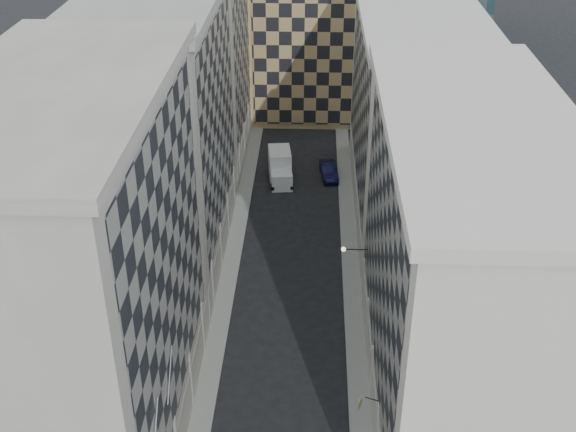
# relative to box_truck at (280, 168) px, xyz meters

# --- Properties ---
(sidewalk_west) EXTENTS (1.50, 100.00, 0.15)m
(sidewalk_west) POSITION_rel_box_truck_xyz_m (-3.53, -17.39, -1.27)
(sidewalk_west) COLOR gray
(sidewalk_west) RESTS_ON ground
(sidewalk_east) EXTENTS (1.50, 100.00, 0.15)m
(sidewalk_east) POSITION_rel_box_truck_xyz_m (6.97, -17.39, -1.27)
(sidewalk_east) COLOR gray
(sidewalk_east) RESTS_ON ground
(bldg_left_a) EXTENTS (10.80, 22.80, 23.70)m
(bldg_left_a) POSITION_rel_box_truck_xyz_m (-9.16, -36.39, 10.48)
(bldg_left_a) COLOR gray
(bldg_left_a) RESTS_ON ground
(bldg_left_b) EXTENTS (10.80, 22.80, 22.70)m
(bldg_left_b) POSITION_rel_box_truck_xyz_m (-9.16, -14.39, 9.98)
(bldg_left_b) COLOR gray
(bldg_left_b) RESTS_ON ground
(bldg_left_c) EXTENTS (10.80, 22.80, 21.70)m
(bldg_left_c) POSITION_rel_box_truck_xyz_m (-9.16, 7.61, 9.48)
(bldg_left_c) COLOR gray
(bldg_left_c) RESTS_ON ground
(bldg_right_a) EXTENTS (10.80, 26.80, 20.70)m
(bldg_right_a) POSITION_rel_box_truck_xyz_m (12.60, -32.39, 8.98)
(bldg_right_a) COLOR beige
(bldg_right_a) RESTS_ON ground
(bldg_right_b) EXTENTS (10.80, 28.80, 19.70)m
(bldg_right_b) POSITION_rel_box_truck_xyz_m (12.61, -5.39, 8.50)
(bldg_right_b) COLOR beige
(bldg_right_b) RESTS_ON ground
(tan_block) EXTENTS (16.80, 14.80, 18.80)m
(tan_block) POSITION_rel_box_truck_xyz_m (3.72, 20.50, 8.09)
(tan_block) COLOR tan
(tan_block) RESTS_ON ground
(flagpoles_left) EXTENTS (0.10, 6.33, 2.33)m
(flagpoles_left) POSITION_rel_box_truck_xyz_m (-4.18, -41.39, 6.66)
(flagpoles_left) COLOR gray
(flagpoles_left) RESTS_ON ground
(bracket_lamp) EXTENTS (1.98, 0.36, 0.36)m
(bracket_lamp) POSITION_rel_box_truck_xyz_m (6.10, -23.39, 4.86)
(bracket_lamp) COLOR black
(bracket_lamp) RESTS_ON ground
(box_truck) EXTENTS (2.93, 5.85, 3.09)m
(box_truck) POSITION_rel_box_truck_xyz_m (0.00, 0.00, 0.00)
(box_truck) COLOR white
(box_truck) RESTS_ON ground
(dark_car) EXTENTS (2.15, 4.76, 1.52)m
(dark_car) POSITION_rel_box_truck_xyz_m (5.22, 0.69, -0.59)
(dark_car) COLOR black
(dark_car) RESTS_ON ground
(shop_sign) EXTENTS (1.25, 0.70, 0.81)m
(shop_sign) POSITION_rel_box_truck_xyz_m (6.68, -36.94, 2.49)
(shop_sign) COLOR black
(shop_sign) RESTS_ON ground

